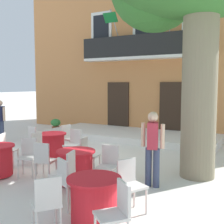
# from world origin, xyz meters

# --- Properties ---
(ground_plane) EXTENTS (120.00, 120.00, 0.00)m
(ground_plane) POSITION_xyz_m (0.00, 0.00, 0.00)
(ground_plane) COLOR silver
(building_facade) EXTENTS (13.00, 5.09, 7.50)m
(building_facade) POSITION_xyz_m (-0.11, 6.99, 3.75)
(building_facade) COLOR #CC844C
(building_facade) RESTS_ON ground
(entrance_step_platform) EXTENTS (7.00, 2.67, 0.25)m
(entrance_step_platform) POSITION_xyz_m (-0.11, 3.66, 0.12)
(entrance_step_platform) COLOR silver
(entrance_step_platform) RESTS_ON ground
(cafe_chair_near_tree_1) EXTENTS (0.54, 0.54, 0.91)m
(cafe_chair_near_tree_1) POSITION_xyz_m (-0.17, -2.01, 0.53)
(cafe_chair_near_tree_1) COLOR silver
(cafe_chair_near_tree_1) RESTS_ON ground
(cafe_chair_near_tree_2) EXTENTS (0.53, 0.53, 0.91)m
(cafe_chair_near_tree_2) POSITION_xyz_m (-1.20, -1.78, 0.53)
(cafe_chair_near_tree_2) COLOR silver
(cafe_chair_near_tree_2) RESTS_ON ground
(cafe_table_middle) EXTENTS (0.86, 0.86, 0.76)m
(cafe_table_middle) POSITION_xyz_m (1.19, -1.92, 0.39)
(cafe_table_middle) COLOR red
(cafe_table_middle) RESTS_ON ground
(cafe_chair_middle_0) EXTENTS (0.47, 0.47, 0.91)m
(cafe_chair_middle_0) POSITION_xyz_m (0.47, -2.15, 0.53)
(cafe_chair_middle_0) COLOR silver
(cafe_chair_middle_0) RESTS_ON ground
(cafe_chair_middle_1) EXTENTS (0.49, 0.49, 0.91)m
(cafe_chair_middle_1) POSITION_xyz_m (1.47, -2.62, 0.53)
(cafe_chair_middle_1) COLOR silver
(cafe_chair_middle_1) RESTS_ON ground
(cafe_chair_middle_2) EXTENTS (0.44, 0.44, 0.91)m
(cafe_chair_middle_2) POSITION_xyz_m (1.92, -1.76, 0.53)
(cafe_chair_middle_2) COLOR silver
(cafe_chair_middle_2) RESTS_ON ground
(cafe_chair_middle_3) EXTENTS (0.45, 0.45, 0.91)m
(cafe_chair_middle_3) POSITION_xyz_m (1.01, -1.19, 0.53)
(cafe_chair_middle_3) COLOR silver
(cafe_chair_middle_3) RESTS_ON ground
(cafe_table_front) EXTENTS (0.86, 0.86, 0.76)m
(cafe_table_front) POSITION_xyz_m (2.54, -3.29, 0.39)
(cafe_table_front) COLOR red
(cafe_table_front) RESTS_ON ground
(cafe_chair_front_0) EXTENTS (0.54, 0.54, 0.91)m
(cafe_chair_front_0) POSITION_xyz_m (2.83, -2.60, 0.53)
(cafe_chair_front_0) COLOR silver
(cafe_chair_front_0) RESTS_ON ground
(cafe_chair_front_1) EXTENTS (0.54, 0.54, 0.91)m
(cafe_chair_front_1) POSITION_xyz_m (1.84, -3.03, 0.53)
(cafe_chair_front_1) COLOR silver
(cafe_chair_front_1) RESTS_ON ground
(cafe_chair_front_2) EXTENTS (0.56, 0.56, 0.91)m
(cafe_chair_front_2) POSITION_xyz_m (2.15, -3.94, 0.53)
(cafe_chair_front_2) COLOR silver
(cafe_chair_front_2) RESTS_ON ground
(cafe_chair_front_3) EXTENTS (0.56, 0.56, 0.91)m
(cafe_chair_front_3) POSITION_xyz_m (3.17, -3.72, 0.53)
(cafe_chair_front_3) COLOR silver
(cafe_chair_front_3) RESTS_ON ground
(cafe_table_far_side) EXTENTS (0.86, 0.86, 0.76)m
(cafe_table_far_side) POSITION_xyz_m (-0.78, -0.44, 0.39)
(cafe_table_far_side) COLOR red
(cafe_table_far_side) RESTS_ON ground
(cafe_chair_far_side_0) EXTENTS (0.43, 0.43, 0.91)m
(cafe_chair_far_side_0) POSITION_xyz_m (-0.77, -1.20, 0.53)
(cafe_chair_far_side_0) COLOR silver
(cafe_chair_far_side_0) RESTS_ON ground
(cafe_chair_far_side_1) EXTENTS (0.40, 0.40, 0.91)m
(cafe_chair_far_side_1) POSITION_xyz_m (-0.03, -0.37, 0.53)
(cafe_chair_far_side_1) COLOR silver
(cafe_chair_far_side_1) RESTS_ON ground
(cafe_chair_far_side_2) EXTENTS (0.45, 0.45, 0.91)m
(cafe_chair_far_side_2) POSITION_xyz_m (-0.75, 0.31, 0.53)
(cafe_chair_far_side_2) COLOR silver
(cafe_chair_far_side_2) RESTS_ON ground
(cafe_chair_far_side_3) EXTENTS (0.47, 0.47, 0.91)m
(cafe_chair_far_side_3) POSITION_xyz_m (-1.53, -0.37, 0.53)
(cafe_chair_far_side_3) COLOR silver
(cafe_chair_far_side_3) RESTS_ON ground
(ground_planter_left) EXTENTS (0.46, 0.46, 0.59)m
(ground_planter_left) POSITION_xyz_m (-3.96, 3.50, 0.33)
(ground_planter_left) COLOR #995638
(ground_planter_left) RESTS_ON ground
(pedestrian_near_entrance) EXTENTS (0.53, 0.39, 1.63)m
(pedestrian_near_entrance) POSITION_xyz_m (2.72, -1.24, 0.92)
(pedestrian_near_entrance) COLOR #384260
(pedestrian_near_entrance) RESTS_ON ground
(pedestrian_mid_plaza) EXTENTS (0.53, 0.25, 1.61)m
(pedestrian_mid_plaza) POSITION_xyz_m (-4.08, 0.44, 0.91)
(pedestrian_mid_plaza) COLOR #384260
(pedestrian_mid_plaza) RESTS_ON ground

